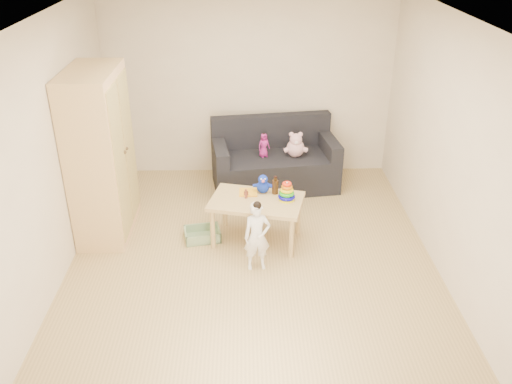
{
  "coord_description": "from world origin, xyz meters",
  "views": [
    {
      "loc": [
        -0.08,
        -5.14,
        3.43
      ],
      "look_at": [
        0.05,
        0.25,
        0.65
      ],
      "focal_mm": 38.0,
      "sensor_mm": 36.0,
      "label": 1
    }
  ],
  "objects_px": {
    "sofa": "(275,171)",
    "play_table": "(256,220)",
    "toddler": "(257,237)",
    "wardrobe": "(100,155)"
  },
  "relations": [
    {
      "from": "sofa",
      "to": "play_table",
      "type": "distance_m",
      "value": 1.45
    },
    {
      "from": "play_table",
      "to": "wardrobe",
      "type": "bearing_deg",
      "value": 170.11
    },
    {
      "from": "sofa",
      "to": "toddler",
      "type": "distance_m",
      "value": 2.0
    },
    {
      "from": "play_table",
      "to": "toddler",
      "type": "height_order",
      "value": "toddler"
    },
    {
      "from": "wardrobe",
      "to": "sofa",
      "type": "bearing_deg",
      "value": 28.33
    },
    {
      "from": "wardrobe",
      "to": "play_table",
      "type": "relative_size",
      "value": 1.9
    },
    {
      "from": "sofa",
      "to": "play_table",
      "type": "bearing_deg",
      "value": -109.34
    },
    {
      "from": "sofa",
      "to": "play_table",
      "type": "relative_size",
      "value": 1.64
    },
    {
      "from": "toddler",
      "to": "wardrobe",
      "type": "bearing_deg",
      "value": 146.22
    },
    {
      "from": "play_table",
      "to": "toddler",
      "type": "bearing_deg",
      "value": -90.66
    }
  ]
}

